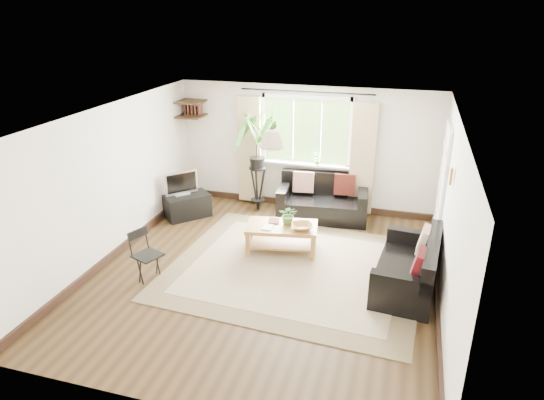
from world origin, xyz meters
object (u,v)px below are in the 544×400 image
(coffee_table, at_px, (282,238))
(palm_stand, at_px, (257,164))
(tv_stand, at_px, (187,206))
(sofa_back, at_px, (323,199))
(sofa_right, at_px, (407,264))
(folding_chair, at_px, (148,256))

(coffee_table, height_order, palm_stand, palm_stand)
(coffee_table, relative_size, tv_stand, 1.39)
(sofa_back, height_order, palm_stand, palm_stand)
(sofa_right, distance_m, folding_chair, 3.73)
(sofa_right, bearing_deg, coffee_table, -100.52)
(palm_stand, relative_size, folding_chair, 2.51)
(sofa_back, bearing_deg, folding_chair, -131.10)
(folding_chair, bearing_deg, coffee_table, -29.46)
(sofa_back, bearing_deg, palm_stand, 172.20)
(sofa_right, bearing_deg, palm_stand, -120.69)
(coffee_table, xyz_separation_m, tv_stand, (-2.09, 0.85, -0.01))
(sofa_back, height_order, coffee_table, sofa_back)
(palm_stand, xyz_separation_m, folding_chair, (-0.74, -2.93, -0.57))
(sofa_back, distance_m, coffee_table, 1.55)
(tv_stand, bearing_deg, coffee_table, -68.98)
(sofa_right, relative_size, palm_stand, 0.84)
(sofa_back, xyz_separation_m, palm_stand, (-1.30, 0.05, 0.56))
(coffee_table, distance_m, palm_stand, 1.92)
(sofa_right, distance_m, palm_stand, 3.62)
(sofa_back, distance_m, tv_stand, 2.57)
(coffee_table, bearing_deg, sofa_right, -15.85)
(sofa_back, distance_m, sofa_right, 2.61)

